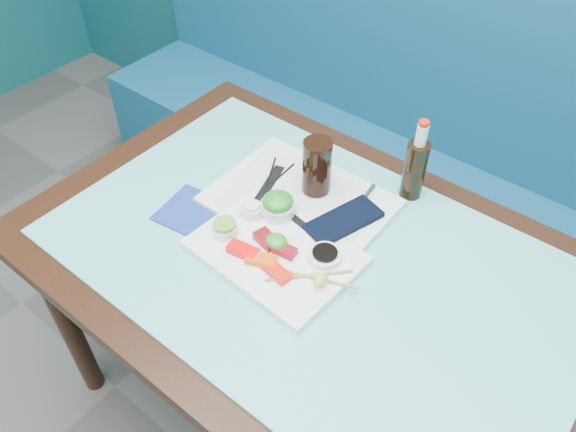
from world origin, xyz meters
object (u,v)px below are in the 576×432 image
Objects in this scene: seaweed_bowl at (278,209)px; blue_napkin at (192,211)px; dining_table at (313,281)px; serving_tray at (300,202)px; cola_bottle_body at (415,170)px; sashimi_plate at (275,252)px; cola_glass at (317,167)px; booth_bench at (448,191)px.

seaweed_bowl is 0.57× the size of blue_napkin.
seaweed_bowl is (-0.15, 0.05, 0.12)m from dining_table.
cola_bottle_body is at bearing 45.44° from serving_tray.
serving_tray is 0.08m from seaweed_bowl.
cola_glass reaches higher than sashimi_plate.
dining_table is 0.20m from seaweed_bowl.
cola_glass reaches higher than serving_tray.
cola_bottle_body is at bearing 78.96° from dining_table.
sashimi_plate is 2.44× the size of cola_glass.
seaweed_bowl is at bearing -126.46° from cola_bottle_body.
cola_bottle_body reaches higher than seaweed_bowl.
cola_bottle_body is (0.19, 0.15, -0.01)m from cola_glass.
serving_tray is 2.91× the size of blue_napkin.
booth_bench is 20.06× the size of blue_napkin.
booth_bench is 0.83m from serving_tray.
booth_bench is 0.83m from cola_glass.
sashimi_plate reaches higher than blue_napkin.
cola_bottle_body is 0.57m from blue_napkin.
cola_bottle_body is at bearing 53.54° from seaweed_bowl.
booth_bench is at bearing 97.23° from cola_bottle_body.
serving_tray is (-0.06, 0.17, -0.00)m from sashimi_plate.
cola_glass is (-0.13, -0.66, 0.48)m from booth_bench.
dining_table is 3.21× the size of serving_tray.
seaweed_bowl is 0.57× the size of cola_glass.
seaweed_bowl is 0.36m from cola_bottle_body.
booth_bench reaches higher than sashimi_plate.
booth_bench is at bearing 90.00° from dining_table.
cola_bottle_body is (0.06, 0.33, 0.17)m from dining_table.
seaweed_bowl is 0.53× the size of cola_bottle_body.
sashimi_plate is 0.18m from serving_tray.
cola_glass is (-0.05, 0.23, 0.08)m from sashimi_plate.
cola_bottle_body is (0.06, -0.51, 0.46)m from booth_bench.
dining_table is 0.38m from cola_bottle_body.
serving_tray is at bearing -133.69° from cola_bottle_body.
booth_bench is 35.06× the size of seaweed_bowl.
dining_table is at bearing -54.41° from cola_glass.
booth_bench is 6.89× the size of serving_tray.
booth_bench is at bearing 79.25° from cola_glass.
cola_glass is at bearing 106.20° from sashimi_plate.
blue_napkin is at bearing -135.86° from serving_tray.
serving_tray reaches higher than dining_table.
dining_table is 3.79× the size of sashimi_plate.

